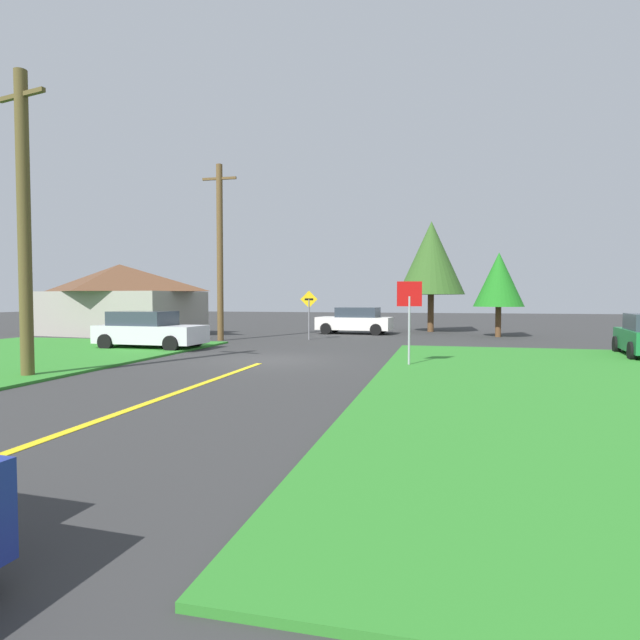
{
  "coord_description": "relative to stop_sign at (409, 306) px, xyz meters",
  "views": [
    {
      "loc": [
        5.98,
        -17.15,
        2.19
      ],
      "look_at": [
        1.18,
        2.76,
        1.32
      ],
      "focal_mm": 28.93,
      "sensor_mm": 36.0,
      "label": 1
    }
  ],
  "objects": [
    {
      "name": "direction_sign",
      "position": [
        -5.81,
        9.57,
        -0.32
      ],
      "size": [
        0.9,
        0.18,
        2.58
      ],
      "color": "slate",
      "rests_on": "ground"
    },
    {
      "name": "stop_sign",
      "position": [
        0.0,
        0.0,
        0.0
      ],
      "size": [
        0.78,
        0.19,
        2.72
      ],
      "rotation": [
        0.0,
        0.0,
        3.33
      ],
      "color": "#9EA0A8",
      "rests_on": "ground"
    },
    {
      "name": "barn",
      "position": [
        -17.7,
        10.51,
        0.17
      ],
      "size": [
        9.58,
        6.29,
        4.19
      ],
      "color": "gray",
      "rests_on": "ground"
    },
    {
      "name": "utility_pole_near",
      "position": [
        -10.05,
        -4.71,
        2.32
      ],
      "size": [
        1.79,
        0.48,
        8.31
      ],
      "color": "brown",
      "rests_on": "ground"
    },
    {
      "name": "lane_stripe_center",
      "position": [
        -4.91,
        -7.35,
        -1.92
      ],
      "size": [
        0.2,
        14.0,
        0.01
      ],
      "primitive_type": "cube",
      "color": "yellow",
      "rests_on": "ground"
    },
    {
      "name": "pine_tree_center",
      "position": [
        0.24,
        17.63,
        2.84
      ],
      "size": [
        4.29,
        4.29,
        7.14
      ],
      "color": "brown",
      "rests_on": "ground"
    },
    {
      "name": "grass_verge_right",
      "position": [
        5.27,
        -3.35,
        -1.89
      ],
      "size": [
        12.0,
        20.0,
        0.08
      ],
      "primitive_type": "cube",
      "color": "#2E7E28",
      "rests_on": "ground"
    },
    {
      "name": "oak_tree_left",
      "position": [
        4.04,
        13.93,
        1.29
      ],
      "size": [
        2.76,
        2.76,
        4.75
      ],
      "color": "brown",
      "rests_on": "ground"
    },
    {
      "name": "car_approaching_junction",
      "position": [
        -4.2,
        14.6,
        -1.12
      ],
      "size": [
        4.64,
        2.43,
        1.62
      ],
      "rotation": [
        0.0,
        0.0,
        3.07
      ],
      "color": "white",
      "rests_on": "ground"
    },
    {
      "name": "ground_plane",
      "position": [
        -4.91,
        0.65,
        -1.93
      ],
      "size": [
        120.0,
        120.0,
        0.0
      ],
      "primitive_type": "plane",
      "color": "#333333"
    },
    {
      "name": "parked_car_near_building",
      "position": [
        -11.27,
        3.25,
        -1.12
      ],
      "size": [
        4.66,
        2.27,
        1.62
      ],
      "rotation": [
        0.0,
        0.0,
        -0.04
      ],
      "color": "silver",
      "rests_on": "ground"
    },
    {
      "name": "utility_pole_mid",
      "position": [
        -10.09,
        7.98,
        2.66
      ],
      "size": [
        1.8,
        0.32,
        8.97
      ],
      "color": "brown",
      "rests_on": "ground"
    }
  ]
}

